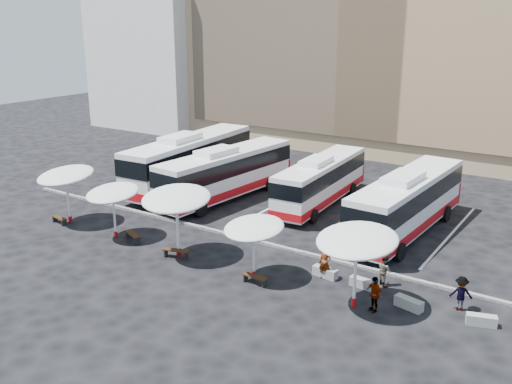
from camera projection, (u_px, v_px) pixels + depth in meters
The scene contains 26 objects.
ground at pixel (216, 236), 34.84m from camera, with size 120.00×120.00×0.00m, color black.
sandstone_building at pixel (406, 18), 56.58m from camera, with size 42.00×18.25×29.60m.
apartment_block at pixel (169, 49), 69.20m from camera, with size 14.00×14.00×18.00m, color silver.
curb_divider at pixel (220, 232), 35.22m from camera, with size 34.00×0.25×0.15m, color black.
bay_lines at pixel (282, 202), 41.23m from camera, with size 24.15×12.00×0.01m.
bus_0 at pixel (190, 159), 44.40m from camera, with size 3.70×13.69×4.30m.
bus_1 at pixel (226, 172), 41.39m from camera, with size 3.74×12.55×3.92m.
bus_2 at pixel (321, 180), 40.14m from camera, with size 3.05×11.31×3.55m.
bus_3 at pixel (408, 202), 34.70m from camera, with size 3.36×12.69×3.99m.
sunshade_0 at pixel (66, 176), 36.19m from camera, with size 4.09×4.13×3.72m.
sunshade_1 at pixel (113, 193), 33.83m from camera, with size 3.26×3.30×3.29m.
sunshade_2 at pixel (176, 199), 30.95m from camera, with size 4.70×4.74×3.96m.
sunshade_3 at pixel (254, 228), 28.49m from camera, with size 3.63×3.66×3.20m.
sunshade_4 at pixel (357, 241), 25.41m from camera, with size 4.33×4.37×3.86m.
wood_bench_0 at pixel (59, 219), 36.79m from camera, with size 1.44×0.59×0.43m.
wood_bench_1 at pixel (133, 235), 33.92m from camera, with size 1.62×0.99×0.48m.
wood_bench_2 at pixel (176, 251), 31.61m from camera, with size 1.59×0.82×0.47m.
wood_bench_3 at pixel (255, 278), 28.50m from camera, with size 1.43×0.41×0.44m.
conc_bench_0 at pixel (325, 272), 29.30m from camera, with size 1.34×0.45×0.50m, color gray.
conc_bench_1 at pixel (362, 283), 28.16m from camera, with size 1.24×0.41×0.46m, color gray.
conc_bench_2 at pixel (409, 304), 26.12m from camera, with size 1.33×0.44×0.50m, color gray.
conc_bench_3 at pixel (481, 320), 24.72m from camera, with size 1.27×0.42×0.48m, color gray.
passenger_0 at pixel (325, 263), 28.98m from camera, with size 0.61×0.40×1.66m, color black.
passenger_1 at pixel (385, 271), 28.25m from camera, with size 0.75×0.59×1.55m, color black.
passenger_2 at pixel (374, 294), 25.74m from camera, with size 1.00×0.41×1.70m, color black.
passenger_3 at pixel (461, 293), 25.86m from camera, with size 1.05×0.61×1.63m, color black.
Camera 1 is at (19.86, -25.83, 12.87)m, focal length 40.00 mm.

